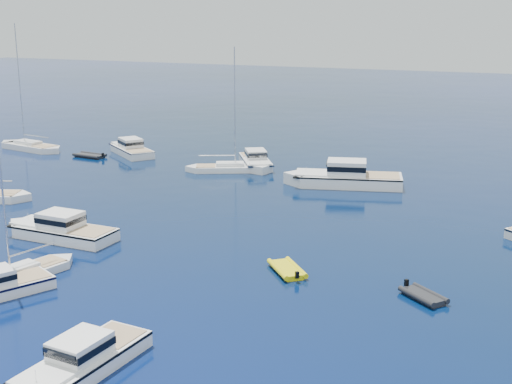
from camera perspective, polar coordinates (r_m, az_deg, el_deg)
ground at (r=42.52m, az=-17.69°, el=-10.07°), size 400.00×400.00×0.00m
motor_cruiser_near at (r=36.02m, az=-14.51°, el=-14.47°), size 3.31×9.38×2.43m
motor_cruiser_centre at (r=56.85m, az=-16.05°, el=-3.71°), size 10.53×3.30×2.76m
motor_cruiser_far_l at (r=89.45m, az=-10.42°, el=3.13°), size 10.24×8.48×2.70m
motor_cruiser_distant at (r=72.00m, az=7.32°, el=0.53°), size 13.82×7.63×3.47m
motor_cruiser_horizon at (r=80.53m, az=-0.00°, el=2.13°), size 7.94×9.76×2.56m
sailboat_fore at (r=49.11m, az=-18.91°, el=-6.82°), size 4.02×9.02×12.85m
sailboat_centre at (r=78.19m, az=-2.46°, el=1.74°), size 9.94×6.82×14.51m
sailboat_far_l at (r=95.78m, az=-18.28°, el=3.37°), size 11.87×4.66×16.99m
tender_yellow at (r=47.57m, az=2.61°, el=-6.71°), size 4.13×4.23×0.95m
tender_grey_near at (r=44.49m, az=13.77°, el=-8.67°), size 3.69×3.40×0.95m
tender_grey_far at (r=88.56m, az=-13.70°, el=2.84°), size 4.42×2.53×0.95m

